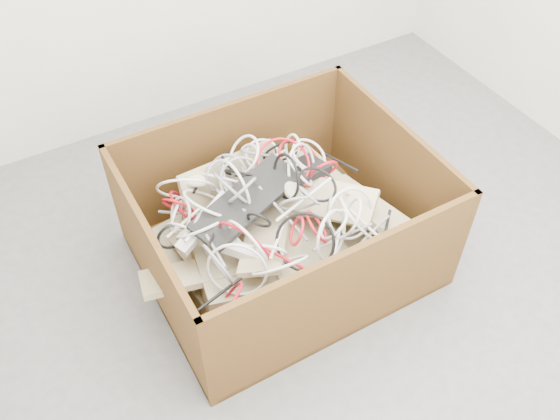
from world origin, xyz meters
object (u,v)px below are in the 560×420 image
power_strip_left (204,223)px  power_strip_right (247,253)px  vga_plug (337,186)px  cardboard_box (279,239)px

power_strip_left → power_strip_right: bearing=-85.8°
power_strip_left → vga_plug: power_strip_left is taller
cardboard_box → vga_plug: (0.27, -0.01, 0.19)m
power_strip_left → power_strip_right: size_ratio=1.10×
vga_plug → cardboard_box: bearing=-127.8°
cardboard_box → power_strip_right: bearing=-147.4°
cardboard_box → power_strip_left: cardboard_box is taller
cardboard_box → power_strip_right: cardboard_box is taller
cardboard_box → power_strip_right: size_ratio=4.35×
power_strip_right → vga_plug: bearing=60.2°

